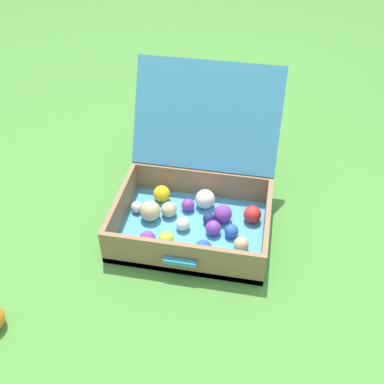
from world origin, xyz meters
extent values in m
plane|color=#4C8C38|center=(0.00, 0.00, 0.00)|extent=(16.00, 16.00, 0.00)
cube|color=#4799C6|center=(0.02, 0.05, 0.01)|extent=(0.56, 0.41, 0.03)
cube|color=olive|center=(-0.25, 0.05, 0.07)|extent=(0.02, 0.41, 0.14)
cube|color=olive|center=(0.29, 0.05, 0.07)|extent=(0.02, 0.41, 0.14)
cube|color=olive|center=(0.02, -0.15, 0.07)|extent=(0.52, 0.02, 0.14)
cube|color=olive|center=(0.02, 0.24, 0.07)|extent=(0.52, 0.02, 0.14)
cube|color=#4799C6|center=(0.02, 0.35, 0.32)|extent=(0.56, 0.21, 0.37)
cube|color=teal|center=(0.02, -0.17, 0.08)|extent=(0.11, 0.02, 0.02)
sphere|color=#D1B784|center=(-0.14, 0.06, 0.06)|extent=(0.08, 0.08, 0.08)
sphere|color=white|center=(-0.01, 0.03, 0.05)|extent=(0.05, 0.05, 0.05)
sphere|color=red|center=(0.24, 0.12, 0.06)|extent=(0.07, 0.07, 0.07)
sphere|color=blue|center=(0.17, 0.03, 0.05)|extent=(0.05, 0.05, 0.05)
sphere|color=purple|center=(-0.12, -0.07, 0.05)|extent=(0.06, 0.06, 0.06)
sphere|color=white|center=(0.05, 0.17, 0.06)|extent=(0.08, 0.08, 0.08)
sphere|color=#CCDB38|center=(-0.05, -0.05, 0.05)|extent=(0.06, 0.06, 0.06)
sphere|color=navy|center=(0.08, 0.08, 0.05)|extent=(0.04, 0.04, 0.04)
sphere|color=purple|center=(0.10, 0.03, 0.05)|extent=(0.06, 0.06, 0.06)
sphere|color=yellow|center=(-0.12, 0.18, 0.06)|extent=(0.07, 0.07, 0.07)
sphere|color=purple|center=(-0.01, 0.14, 0.05)|extent=(0.05, 0.05, 0.05)
sphere|color=purple|center=(0.13, 0.10, 0.06)|extent=(0.07, 0.07, 0.07)
sphere|color=blue|center=(0.09, -0.07, 0.05)|extent=(0.06, 0.06, 0.06)
sphere|color=#D1B784|center=(0.21, -0.03, 0.05)|extent=(0.05, 0.05, 0.05)
sphere|color=white|center=(-0.20, 0.09, 0.05)|extent=(0.05, 0.05, 0.05)
sphere|color=#D1B784|center=(-0.08, 0.10, 0.05)|extent=(0.06, 0.06, 0.06)
camera|label=1|loc=(0.24, -1.13, 1.23)|focal=42.67mm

